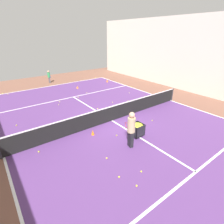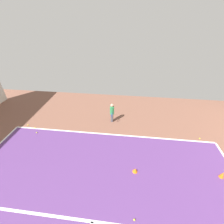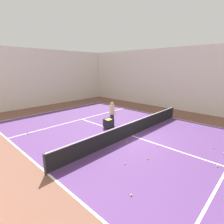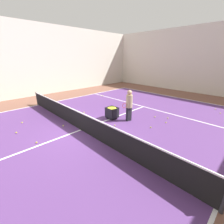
{
  "view_description": "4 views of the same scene",
  "coord_description": "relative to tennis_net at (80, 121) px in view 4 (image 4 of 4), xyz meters",
  "views": [
    {
      "loc": [
        5.81,
        7.76,
        4.99
      ],
      "look_at": [
        0.0,
        0.0,
        0.59
      ],
      "focal_mm": 28.0,
      "sensor_mm": 36.0,
      "label": 1
    },
    {
      "loc": [
        -0.94,
        -3.34,
        5.93
      ],
      "look_at": [
        0.02,
        -11.37,
        0.73
      ],
      "focal_mm": 24.0,
      "sensor_mm": 36.0,
      "label": 2
    },
    {
      "loc": [
        -8.81,
        -6.56,
        4.48
      ],
      "look_at": [
        0.91,
        2.69,
        0.99
      ],
      "focal_mm": 28.0,
      "sensor_mm": 36.0,
      "label": 3
    },
    {
      "loc": [
        6.03,
        -3.63,
        3.49
      ],
      "look_at": [
        0.02,
        2.2,
        0.42
      ],
      "focal_mm": 24.0,
      "sensor_mm": 36.0,
      "label": 4
    }
  ],
  "objects": [
    {
      "name": "tennis_ball_18",
      "position": [
        1.73,
        4.23,
        -0.48
      ],
      "size": [
        0.07,
        0.07,
        0.07
      ],
      "primitive_type": "sphere",
      "color": "yellow",
      "rests_on": "ground"
    },
    {
      "name": "hall_enclosure_far",
      "position": [
        0.0,
        13.39,
        2.7
      ],
      "size": [
        18.42,
        0.15,
        6.42
      ],
      "color": "silver",
      "rests_on": "ground"
    },
    {
      "name": "tennis_ball_13",
      "position": [
        2.36,
        2.77,
        -0.48
      ],
      "size": [
        0.07,
        0.07,
        0.07
      ],
      "primitive_type": "sphere",
      "color": "yellow",
      "rests_on": "ground"
    },
    {
      "name": "tennis_ball_23",
      "position": [
        2.37,
        4.63,
        -0.48
      ],
      "size": [
        0.07,
        0.07,
        0.07
      ],
      "primitive_type": "sphere",
      "color": "yellow",
      "rests_on": "ground"
    },
    {
      "name": "tennis_ball_17",
      "position": [
        -1.89,
        -2.46,
        -0.48
      ],
      "size": [
        0.07,
        0.07,
        0.07
      ],
      "primitive_type": "sphere",
      "color": "yellow",
      "rests_on": "ground"
    },
    {
      "name": "line_centre_service",
      "position": [
        0.0,
        0.0,
        -0.51
      ],
      "size": [
        0.1,
        11.04,
        0.0
      ],
      "primitive_type": "cube",
      "color": "white",
      "rests_on": "ground"
    },
    {
      "name": "hall_enclosure_left",
      "position": [
        -9.28,
        0.0,
        2.7
      ],
      "size": [
        0.15,
        26.92,
        6.42
      ],
      "color": "silver",
      "rests_on": "ground"
    },
    {
      "name": "tennis_ball_27",
      "position": [
        -4.66,
        5.3,
        -0.48
      ],
      "size": [
        0.07,
        0.07,
        0.07
      ],
      "primitive_type": "sphere",
      "color": "yellow",
      "rests_on": "ground"
    },
    {
      "name": "tennis_ball_2",
      "position": [
        -1.98,
        1.54,
        -0.48
      ],
      "size": [
        0.07,
        0.07,
        0.07
      ],
      "primitive_type": "sphere",
      "color": "yellow",
      "rests_on": "ground"
    },
    {
      "name": "training_cone_0",
      "position": [
        1.82,
        0.71,
        -0.37
      ],
      "size": [
        0.17,
        0.17,
        0.28
      ],
      "primitive_type": "cone",
      "color": "orange",
      "rests_on": "ground"
    },
    {
      "name": "tennis_ball_9",
      "position": [
        4.38,
        7.9,
        -0.48
      ],
      "size": [
        0.07,
        0.07,
        0.07
      ],
      "primitive_type": "sphere",
      "color": "yellow",
      "rests_on": "ground"
    },
    {
      "name": "ground_plane",
      "position": [
        0.0,
        0.0,
        -0.51
      ],
      "size": [
        30.62,
        30.62,
        0.0
      ],
      "primitive_type": "plane",
      "color": "brown"
    },
    {
      "name": "tennis_ball_6",
      "position": [
        3.94,
        8.64,
        -0.48
      ],
      "size": [
        0.07,
        0.07,
        0.07
      ],
      "primitive_type": "sphere",
      "color": "yellow",
      "rests_on": "ground"
    },
    {
      "name": "tennis_ball_8",
      "position": [
        2.61,
        3.93,
        -0.48
      ],
      "size": [
        0.07,
        0.07,
        0.07
      ],
      "primitive_type": "sphere",
      "color": "yellow",
      "rests_on": "ground"
    },
    {
      "name": "ball_cart",
      "position": [
        0.02,
        2.2,
        0.0
      ],
      "size": [
        0.62,
        0.58,
        0.72
      ],
      "color": "black",
      "rests_on": "ground"
    },
    {
      "name": "line_sideline_left",
      "position": [
        -5.93,
        0.0,
        -0.51
      ],
      "size": [
        0.1,
        20.06,
        0.0
      ],
      "primitive_type": "cube",
      "color": "white",
      "rests_on": "ground"
    },
    {
      "name": "court_playing_area",
      "position": [
        0.0,
        0.0,
        -0.51
      ],
      "size": [
        11.86,
        20.06,
        0.0
      ],
      "color": "#563370",
      "rests_on": "ground"
    },
    {
      "name": "line_baseline_far",
      "position": [
        0.0,
        10.03,
        -0.51
      ],
      "size": [
        11.86,
        0.1,
        0.0
      ],
      "primitive_type": "cube",
      "color": "white",
      "rests_on": "ground"
    },
    {
      "name": "tennis_ball_1",
      "position": [
        0.87,
        1.57,
        -0.48
      ],
      "size": [
        0.07,
        0.07,
        0.07
      ],
      "primitive_type": "sphere",
      "color": "yellow",
      "rests_on": "ground"
    },
    {
      "name": "coach_at_net",
      "position": [
        0.91,
        2.69,
        0.52
      ],
      "size": [
        0.44,
        0.72,
        1.81
      ],
      "rotation": [
        0.0,
        0.0,
        -1.81
      ],
      "color": "black",
      "rests_on": "ground"
    },
    {
      "name": "tennis_ball_5",
      "position": [
        -1.03,
        -0.44,
        -0.48
      ],
      "size": [
        0.07,
        0.07,
        0.07
      ],
      "primitive_type": "sphere",
      "color": "yellow",
      "rests_on": "ground"
    },
    {
      "name": "tennis_ball_21",
      "position": [
        -0.26,
        -2.07,
        -0.48
      ],
      "size": [
        0.07,
        0.07,
        0.07
      ],
      "primitive_type": "sphere",
      "color": "yellow",
      "rests_on": "ground"
    },
    {
      "name": "line_sideline_right",
      "position": [
        5.93,
        0.0,
        -0.51
      ],
      "size": [
        0.1,
        20.06,
        0.0
      ],
      "primitive_type": "cube",
      "color": "white",
      "rests_on": "ground"
    },
    {
      "name": "line_service_far",
      "position": [
        0.0,
        5.52,
        -0.51
      ],
      "size": [
        11.86,
        0.1,
        0.0
      ],
      "primitive_type": "cube",
      "color": "white",
      "rests_on": "ground"
    },
    {
      "name": "tennis_ball_14",
      "position": [
        -4.65,
        5.47,
        -0.48
      ],
      "size": [
        0.07,
        0.07,
        0.07
      ],
      "primitive_type": "sphere",
      "color": "yellow",
      "rests_on": "ground"
    },
    {
      "name": "tennis_ball_19",
      "position": [
        4.59,
        0.53,
        -0.48
      ],
      "size": [
        0.07,
        0.07,
        0.07
      ],
      "primitive_type": "sphere",
      "color": "yellow",
      "rests_on": "ground"
    },
    {
      "name": "tennis_ball_15",
      "position": [
        -3.03,
        -1.91,
        -0.48
      ],
      "size": [
        0.07,
        0.07,
        0.07
      ],
      "primitive_type": "sphere",
      "color": "yellow",
      "rests_on": "ground"
    },
    {
      "name": "tennis_net",
      "position": [
        0.0,
        0.0,
        0.0
      ],
      "size": [
        12.16,
        0.1,
        0.99
      ],
      "color": "#2D2D33",
      "rests_on": "ground"
    }
  ]
}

